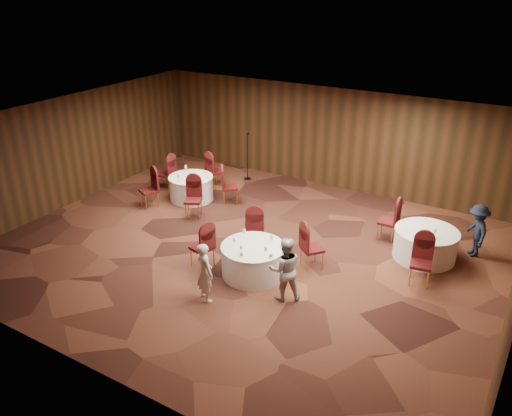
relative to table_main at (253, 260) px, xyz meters
The scene contains 15 objects.
ground 1.27m from the table_main, 130.11° to the left, with size 12.00×12.00×0.00m, color black.
room_shell 2.00m from the table_main, 130.11° to the left, with size 12.00×12.00×12.00m.
table_main is the anchor object (origin of this frame).
table_left 4.70m from the table_main, 144.44° to the left, with size 1.36×1.36×0.74m.
table_right 4.24m from the table_main, 40.63° to the left, with size 1.51×1.51×0.74m.
chairs_main 0.70m from the table_main, 114.13° to the left, with size 2.94×2.13×1.00m.
chairs_left 4.70m from the table_main, 144.57° to the left, with size 2.98×2.98×1.00m.
chairs_right 3.67m from the table_main, 41.15° to the left, with size 1.82×2.26×1.00m.
tabletop_main 0.50m from the table_main, 25.24° to the right, with size 1.08×1.05×0.22m.
tabletop_left 4.72m from the table_main, 144.50° to the left, with size 0.90×0.81×0.22m.
tabletop_right 4.28m from the table_main, 36.30° to the left, with size 0.08×0.08×0.22m.
mic_stand 5.99m from the table_main, 122.45° to the left, with size 0.24×0.24×1.60m.
woman_a 1.43m from the table_main, 105.24° to the right, with size 0.49×0.32×1.35m, color silver.
woman_b 1.20m from the table_main, 24.20° to the right, with size 0.70×0.55×1.44m, color #B0B0B5.
man_c 5.50m from the table_main, 39.74° to the left, with size 0.87×0.50×1.34m, color black.
Camera 1 is at (5.80, -9.37, 6.27)m, focal length 35.00 mm.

